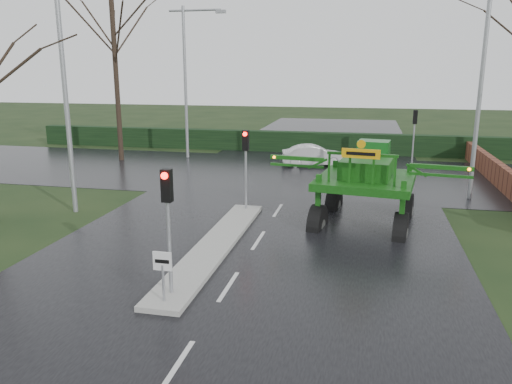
% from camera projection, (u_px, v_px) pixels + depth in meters
% --- Properties ---
extents(ground, '(140.00, 140.00, 0.00)m').
position_uv_depth(ground, '(228.00, 287.00, 14.04)').
color(ground, black).
rests_on(ground, ground).
extents(road_main, '(14.00, 80.00, 0.02)m').
position_uv_depth(road_main, '(285.00, 199.00, 23.52)').
color(road_main, black).
rests_on(road_main, ground).
extents(road_cross, '(80.00, 12.00, 0.02)m').
position_uv_depth(road_cross, '(302.00, 174.00, 29.21)').
color(road_cross, black).
rests_on(road_cross, ground).
extents(median_island, '(1.20, 10.00, 0.16)m').
position_uv_depth(median_island, '(215.00, 245.00, 17.14)').
color(median_island, gray).
rests_on(median_island, ground).
extents(hedge_row, '(44.00, 0.90, 1.50)m').
position_uv_depth(hedge_row, '(316.00, 142.00, 36.62)').
color(hedge_row, black).
rests_on(hedge_row, ground).
extents(brick_wall, '(0.40, 20.00, 1.20)m').
position_uv_depth(brick_wall, '(495.00, 172.00, 26.87)').
color(brick_wall, '#592D1E').
rests_on(brick_wall, ground).
extents(keep_left_sign, '(0.50, 0.07, 1.35)m').
position_uv_depth(keep_left_sign, '(163.00, 268.00, 12.64)').
color(keep_left_sign, gray).
rests_on(keep_left_sign, ground).
extents(traffic_signal_near, '(0.26, 0.33, 3.52)m').
position_uv_depth(traffic_signal_near, '(168.00, 205.00, 12.74)').
color(traffic_signal_near, gray).
rests_on(traffic_signal_near, ground).
extents(traffic_signal_mid, '(0.26, 0.33, 3.52)m').
position_uv_depth(traffic_signal_mid, '(246.00, 153.00, 20.80)').
color(traffic_signal_mid, gray).
rests_on(traffic_signal_mid, ground).
extents(traffic_signal_far, '(0.26, 0.33, 3.52)m').
position_uv_depth(traffic_signal_far, '(415.00, 125.00, 31.04)').
color(traffic_signal_far, gray).
rests_on(traffic_signal_far, ground).
extents(street_light_left_near, '(3.85, 0.30, 10.00)m').
position_uv_depth(street_light_left_near, '(70.00, 69.00, 20.02)').
color(street_light_left_near, gray).
rests_on(street_light_left_near, ground).
extents(street_light_right, '(3.85, 0.30, 10.00)m').
position_uv_depth(street_light_right, '(475.00, 69.00, 22.28)').
color(street_light_right, gray).
rests_on(street_light_right, ground).
extents(street_light_left_far, '(3.85, 0.30, 10.00)m').
position_uv_depth(street_light_left_far, '(189.00, 69.00, 33.29)').
color(street_light_left_far, gray).
rests_on(street_light_left_far, ground).
extents(tree_left_far, '(7.70, 7.70, 13.26)m').
position_uv_depth(tree_left_far, '(115.00, 51.00, 32.02)').
color(tree_left_far, black).
rests_on(tree_left_far, ground).
extents(crop_sprayer, '(7.77, 5.32, 4.37)m').
position_uv_depth(crop_sprayer, '(320.00, 174.00, 19.14)').
color(crop_sprayer, black).
rests_on(crop_sprayer, ground).
extents(white_sedan, '(4.21, 2.24, 1.32)m').
position_uv_depth(white_sedan, '(313.00, 166.00, 31.69)').
color(white_sedan, silver).
rests_on(white_sedan, ground).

